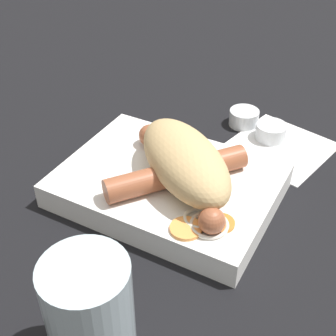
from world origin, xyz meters
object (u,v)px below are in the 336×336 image
food_tray (168,185)px  drink_glass (90,316)px  sausage (177,173)px  condiment_cup_far (244,118)px  bread_roll (184,162)px  condiment_cup_near (271,133)px

food_tray → drink_glass: drink_glass is taller
food_tray → sausage: sausage is taller
food_tray → condiment_cup_far: size_ratio=5.75×
bread_roll → condiment_cup_far: 0.20m
bread_roll → sausage: size_ratio=1.10×
food_tray → condiment_cup_near: bearing=-111.0°
food_tray → condiment_cup_near: (-0.07, -0.17, -0.01)m
sausage → condiment_cup_near: sausage is taller
food_tray → condiment_cup_near: food_tray is taller
bread_roll → drink_glass: bearing=96.9°
sausage → condiment_cup_far: bearing=-91.4°
drink_glass → sausage: bearing=-81.4°
bread_roll → food_tray: bearing=-6.3°
bread_roll → drink_glass: 0.21m
drink_glass → food_tray: bearing=-77.6°
condiment_cup_far → food_tray: bearing=83.9°
food_tray → sausage: 0.03m
sausage → drink_glass: drink_glass is taller
sausage → condiment_cup_far: sausage is taller
condiment_cup_near → condiment_cup_far: bearing=-21.0°
food_tray → sausage: (-0.02, 0.01, 0.03)m
sausage → condiment_cup_near: 0.19m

